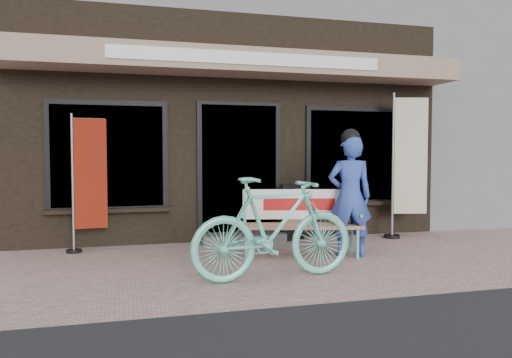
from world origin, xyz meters
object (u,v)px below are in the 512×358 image
object	(u,v)px
menu_stand	(292,212)
nobori_cream	(407,164)
bench	(300,217)
bicycle	(274,228)
nobori_red	(88,181)
person	(350,194)

from	to	relation	value
menu_stand	nobori_cream	bearing A→B (deg)	-29.89
bench	menu_stand	size ratio (longest dim) A/B	1.89
bicycle	nobori_cream	xyz separation A→B (m)	(2.90, 2.00, 0.66)
bench	nobori_red	size ratio (longest dim) A/B	0.87
person	menu_stand	xyz separation A→B (m)	(-0.35, 1.36, -0.39)
bicycle	menu_stand	xyz separation A→B (m)	(1.01, 2.28, -0.11)
menu_stand	person	bearing A→B (deg)	-97.19
nobori_red	bench	bearing A→B (deg)	-25.44
bench	person	bearing A→B (deg)	-6.65
person	nobori_red	world-z (taller)	nobori_red
nobori_cream	nobori_red	bearing A→B (deg)	-167.89
bench	nobori_cream	xyz separation A→B (m)	(2.17, 0.84, 0.70)
bicycle	bench	bearing A→B (deg)	-37.00
nobori_red	menu_stand	size ratio (longest dim) A/B	2.16
person	bicycle	bearing A→B (deg)	-133.03
bicycle	menu_stand	world-z (taller)	bicycle
bicycle	nobori_red	size ratio (longest dim) A/B	0.97
person	menu_stand	bearing A→B (deg)	117.12
nobori_red	person	bearing A→B (deg)	-25.61
bicycle	menu_stand	distance (m)	2.49
nobori_cream	menu_stand	size ratio (longest dim) A/B	2.63
bench	menu_stand	distance (m)	1.16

